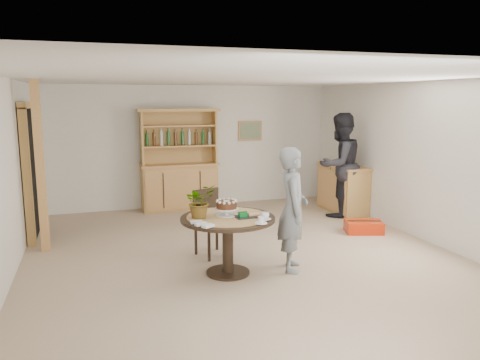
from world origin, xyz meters
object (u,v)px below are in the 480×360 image
adult_person (340,165)px  red_suitcase (364,227)px  sideboard (343,188)px  dining_chair (210,218)px  teen_boy (293,209)px  hutch (179,176)px  dining_table (228,228)px

adult_person → red_suitcase: adult_person is taller
sideboard → adult_person: (-0.24, -0.27, 0.51)m
sideboard → adult_person: size_ratio=0.64×
dining_chair → teen_boy: bearing=-64.3°
hutch → adult_person: bearing=-28.3°
hutch → teen_boy: 3.95m
red_suitcase → dining_chair: bearing=-156.6°
sideboard → adult_person: 0.63m
teen_boy → adult_person: size_ratio=0.82×
hutch → dining_table: (-0.09, -3.77, -0.08)m
dining_chair → red_suitcase: (2.73, 0.27, -0.43)m
dining_table → adult_person: (2.89, 2.26, 0.38)m
sideboard → dining_table: 4.03m
hutch → dining_table: hutch is taller
adult_person → teen_boy: bearing=32.2°
dining_table → teen_boy: size_ratio=0.74×
hutch → red_suitcase: hutch is taller
teen_boy → dining_table: bearing=103.9°
hutch → dining_chair: size_ratio=2.16×
hutch → adult_person: hutch is taller
hutch → dining_table: bearing=-91.4°
hutch → dining_chair: hutch is taller
teen_boy → red_suitcase: teen_boy is taller
teen_boy → red_suitcase: (1.86, 1.20, -0.71)m
sideboard → dining_chair: dining_chair is taller
dining_table → sideboard: bearing=38.9°
sideboard → red_suitcase: (-0.42, -1.43, -0.37)m
hutch → adult_person: 3.19m
dining_chair → red_suitcase: bearing=-12.0°
dining_table → hutch: bearing=88.6°
hutch → teen_boy: bearing=-78.9°
teen_boy → adult_person: (2.04, 2.36, 0.17)m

